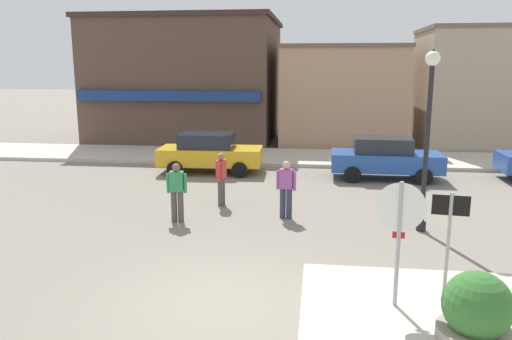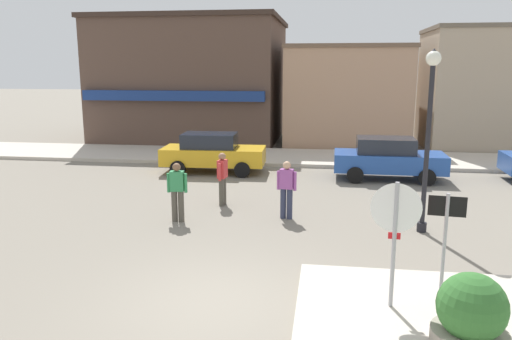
% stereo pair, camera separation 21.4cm
% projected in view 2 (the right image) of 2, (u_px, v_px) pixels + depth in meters
% --- Properties ---
extents(ground_plane, '(160.00, 160.00, 0.00)m').
position_uv_depth(ground_plane, '(218.00, 304.00, 8.82)').
color(ground_plane, gray).
extents(kerb_far, '(80.00, 4.00, 0.15)m').
position_uv_depth(kerb_far, '(286.00, 157.00, 22.73)').
color(kerb_far, beige).
rests_on(kerb_far, ground).
extents(stop_sign, '(0.82, 0.12, 2.30)m').
position_uv_depth(stop_sign, '(395.00, 229.00, 8.16)').
color(stop_sign, '#9E9EA3').
rests_on(stop_sign, ground).
extents(one_way_sign, '(0.60, 0.09, 2.10)m').
position_uv_depth(one_way_sign, '(445.00, 238.00, 8.25)').
color(one_way_sign, '#9E9EA3').
rests_on(one_way_sign, ground).
extents(planter, '(1.10, 1.10, 1.23)m').
position_uv_depth(planter, '(471.00, 317.00, 7.21)').
color(planter, gray).
rests_on(planter, ground).
extents(lamp_post, '(0.36, 0.36, 4.54)m').
position_uv_depth(lamp_post, '(429.00, 115.00, 12.10)').
color(lamp_post, black).
rests_on(lamp_post, ground).
extents(parked_car_nearest, '(4.06, 2.00, 1.56)m').
position_uv_depth(parked_car_nearest, '(213.00, 152.00, 19.65)').
color(parked_car_nearest, gold).
rests_on(parked_car_nearest, ground).
extents(parked_car_second, '(4.03, 1.93, 1.56)m').
position_uv_depth(parked_car_second, '(388.00, 158.00, 18.42)').
color(parked_car_second, '#234C9E').
rests_on(parked_car_second, ground).
extents(pedestrian_crossing_near, '(0.56, 0.25, 1.61)m').
position_uv_depth(pedestrian_crossing_near, '(177.00, 190.00, 13.36)').
color(pedestrian_crossing_near, '#4C473D').
rests_on(pedestrian_crossing_near, ground).
extents(pedestrian_crossing_far, '(0.56, 0.27, 1.61)m').
position_uv_depth(pedestrian_crossing_far, '(287.00, 188.00, 13.62)').
color(pedestrian_crossing_far, '#2D334C').
rests_on(pedestrian_crossing_far, ground).
extents(pedestrian_kerb_side, '(0.27, 0.56, 1.61)m').
position_uv_depth(pedestrian_kerb_side, '(222.00, 177.00, 14.94)').
color(pedestrian_kerb_side, '#4C473D').
rests_on(pedestrian_kerb_side, ground).
extents(building_corner_shop, '(10.08, 8.97, 6.77)m').
position_uv_depth(building_corner_shop, '(195.00, 79.00, 28.90)').
color(building_corner_shop, brown).
rests_on(building_corner_shop, ground).
extents(building_storefront_left_near, '(6.45, 6.15, 5.21)m').
position_uv_depth(building_storefront_left_near, '(346.00, 95.00, 26.96)').
color(building_storefront_left_near, tan).
rests_on(building_storefront_left_near, ground).
extents(building_storefront_left_mid, '(5.63, 5.24, 6.05)m').
position_uv_depth(building_storefront_left_mid, '(482.00, 88.00, 25.33)').
color(building_storefront_left_mid, tan).
rests_on(building_storefront_left_mid, ground).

